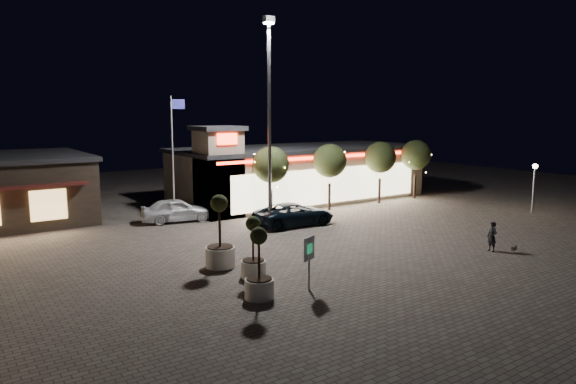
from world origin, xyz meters
TOP-DOWN VIEW (x-y plane):
  - ground at (0.00, 0.00)m, footprint 90.00×90.00m
  - retail_building at (9.51, 15.82)m, footprint 20.40×8.40m
  - floodlight_pole at (2.00, 8.00)m, footprint 0.60×0.40m
  - flagpole at (-1.90, 13.00)m, footprint 0.95×0.10m
  - lamp_post_east at (20.00, 2.00)m, footprint 0.36×0.36m
  - string_tree_a at (4.00, 11.00)m, footprint 2.42×2.42m
  - string_tree_b at (9.00, 11.00)m, footprint 2.42×2.42m
  - string_tree_c at (14.00, 11.00)m, footprint 2.42×2.42m
  - string_tree_d at (18.00, 11.00)m, footprint 2.42×2.42m
  - pickup_truck at (3.93, 8.19)m, footprint 5.27×2.67m
  - white_sedan at (-1.71, 13.37)m, footprint 4.79×2.63m
  - pedestrian at (8.67, -2.48)m, footprint 0.44×0.60m
  - dog at (9.49, -3.24)m, footprint 0.45×0.21m
  - planter_left at (-3.41, 0.80)m, footprint 1.08×1.08m
  - planter_mid at (-4.52, -1.52)m, footprint 1.12×1.12m
  - planter_right at (-3.89, 2.95)m, footprint 1.36×1.36m
  - valet_sign at (-2.45, -1.89)m, footprint 0.69×0.34m

SIDE VIEW (x-z plane):
  - ground at x=0.00m, z-range 0.00..0.00m
  - dog at x=9.49m, z-range 0.12..0.36m
  - pickup_truck at x=3.93m, z-range 0.00..1.43m
  - pedestrian at x=8.67m, z-range 0.00..1.52m
  - white_sedan at x=-1.71m, z-range 0.00..1.54m
  - planter_left at x=-3.41m, z-range -0.51..2.14m
  - planter_mid at x=-4.52m, z-range -0.53..2.22m
  - planter_right at x=-3.89m, z-range -0.64..2.70m
  - valet_sign at x=-2.45m, z-range 0.43..2.61m
  - retail_building at x=9.51m, z-range -0.84..5.26m
  - lamp_post_east at x=20.00m, z-range 0.72..4.20m
  - string_tree_a at x=4.00m, z-range 1.17..5.95m
  - string_tree_b at x=9.00m, z-range 1.17..5.95m
  - string_tree_c at x=14.00m, z-range 1.17..5.95m
  - string_tree_d at x=18.00m, z-range 1.17..5.95m
  - flagpole at x=-1.90m, z-range 0.74..8.74m
  - floodlight_pole at x=2.00m, z-range 0.83..13.21m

